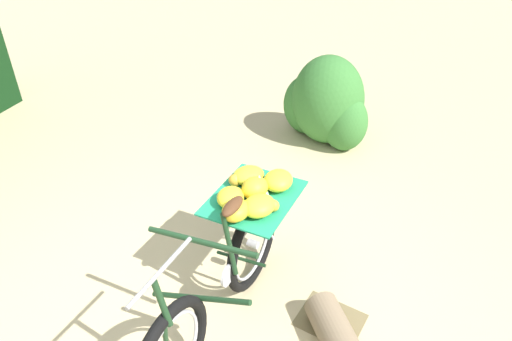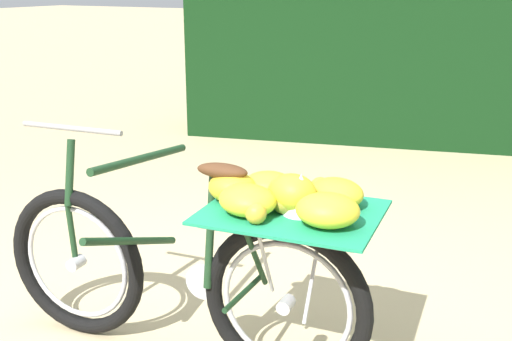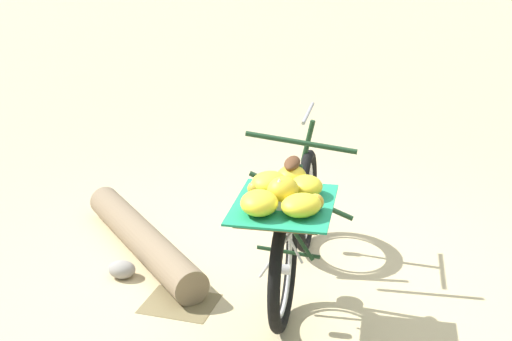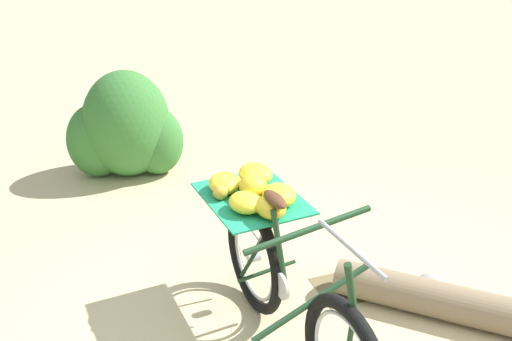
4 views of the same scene
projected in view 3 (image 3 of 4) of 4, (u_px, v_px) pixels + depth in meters
The scene contains 5 objects.
ground_plane at pixel (317, 283), 4.53m from camera, with size 60.00×60.00×0.00m, color #C6B284.
bicycle at pixel (293, 219), 4.21m from camera, with size 0.72×1.80×1.03m.
fallen_log at pixel (142, 239), 4.89m from camera, with size 0.23×0.23×1.66m, color #7F6B51.
path_stone at pixel (122, 269), 4.59m from camera, with size 0.18×0.15×0.11m, color gray.
leaf_litter_patch at pixel (180, 303), 4.29m from camera, with size 0.44×0.36×0.01m, color olive.
Camera 3 is at (-0.76, 3.96, 2.23)m, focal length 48.54 mm.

